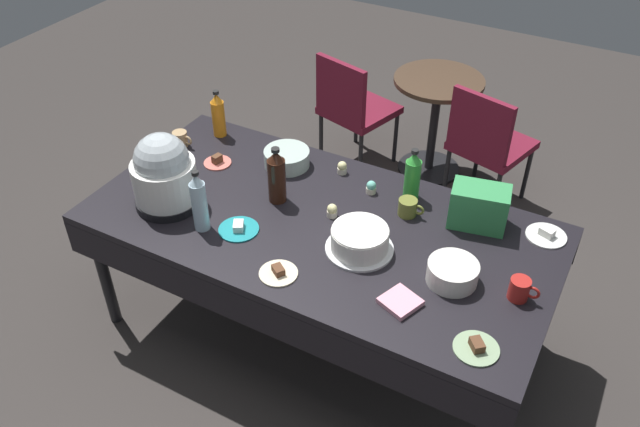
% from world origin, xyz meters
% --- Properties ---
extents(ground, '(9.00, 9.00, 0.00)m').
position_xyz_m(ground, '(0.00, 0.00, 0.00)').
color(ground, '#383330').
extents(potluck_table, '(2.20, 1.10, 0.75)m').
position_xyz_m(potluck_table, '(0.00, 0.00, 0.69)').
color(potluck_table, black).
rests_on(potluck_table, ground).
extents(frosted_layer_cake, '(0.31, 0.31, 0.12)m').
position_xyz_m(frosted_layer_cake, '(0.25, -0.09, 0.81)').
color(frosted_layer_cake, silver).
rests_on(frosted_layer_cake, potluck_table).
extents(slow_cooker, '(0.32, 0.32, 0.38)m').
position_xyz_m(slow_cooker, '(-0.71, -0.23, 0.93)').
color(slow_cooker, black).
rests_on(slow_cooker, potluck_table).
extents(glass_salad_bowl, '(0.24, 0.24, 0.09)m').
position_xyz_m(glass_salad_bowl, '(-0.38, 0.34, 0.79)').
color(glass_salad_bowl, '#B2C6BC').
rests_on(glass_salad_bowl, potluck_table).
extents(ceramic_snack_bowl, '(0.22, 0.22, 0.09)m').
position_xyz_m(ceramic_snack_bowl, '(0.68, -0.08, 0.80)').
color(ceramic_snack_bowl, silver).
rests_on(ceramic_snack_bowl, potluck_table).
extents(dessert_plate_coral, '(0.15, 0.15, 0.05)m').
position_xyz_m(dessert_plate_coral, '(-0.71, 0.17, 0.76)').
color(dessert_plate_coral, '#E07266').
rests_on(dessert_plate_coral, potluck_table).
extents(dessert_plate_sage, '(0.18, 0.18, 0.04)m').
position_xyz_m(dessert_plate_sage, '(0.89, -0.39, 0.76)').
color(dessert_plate_sage, '#8CA87F').
rests_on(dessert_plate_sage, potluck_table).
extents(dessert_plate_white, '(0.19, 0.19, 0.04)m').
position_xyz_m(dessert_plate_white, '(0.96, 0.40, 0.76)').
color(dessert_plate_white, white).
rests_on(dessert_plate_white, potluck_table).
extents(dessert_plate_cream, '(0.17, 0.17, 0.04)m').
position_xyz_m(dessert_plate_cream, '(0.02, -0.40, 0.76)').
color(dessert_plate_cream, beige).
rests_on(dessert_plate_cream, potluck_table).
extents(dessert_plate_teal, '(0.19, 0.19, 0.04)m').
position_xyz_m(dessert_plate_teal, '(-0.30, -0.23, 0.76)').
color(dessert_plate_teal, teal).
rests_on(dessert_plate_teal, potluck_table).
extents(cupcake_cocoa, '(0.05, 0.05, 0.07)m').
position_xyz_m(cupcake_cocoa, '(0.11, 0.33, 0.78)').
color(cupcake_cocoa, beige).
rests_on(cupcake_cocoa, potluck_table).
extents(cupcake_vanilla, '(0.05, 0.05, 0.07)m').
position_xyz_m(cupcake_vanilla, '(-0.09, 0.41, 0.78)').
color(cupcake_vanilla, beige).
rests_on(cupcake_vanilla, potluck_table).
extents(cupcake_mint, '(0.05, 0.05, 0.07)m').
position_xyz_m(cupcake_mint, '(0.03, 0.07, 0.78)').
color(cupcake_mint, beige).
rests_on(cupcake_mint, potluck_table).
extents(soda_bottle_cola, '(0.09, 0.09, 0.30)m').
position_xyz_m(soda_bottle_cola, '(-0.27, 0.05, 0.89)').
color(soda_bottle_cola, '#33190F').
rests_on(soda_bottle_cola, potluck_table).
extents(soda_bottle_orange_juice, '(0.07, 0.07, 0.27)m').
position_xyz_m(soda_bottle_orange_juice, '(-0.87, 0.42, 0.88)').
color(soda_bottle_orange_juice, orange).
rests_on(soda_bottle_orange_juice, potluck_table).
extents(soda_bottle_water, '(0.07, 0.07, 0.32)m').
position_xyz_m(soda_bottle_water, '(-0.46, -0.30, 0.90)').
color(soda_bottle_water, silver).
rests_on(soda_bottle_water, potluck_table).
extents(soda_bottle_lime_soda, '(0.08, 0.08, 0.27)m').
position_xyz_m(soda_bottle_lime_soda, '(0.30, 0.39, 0.88)').
color(soda_bottle_lime_soda, green).
rests_on(soda_bottle_lime_soda, potluck_table).
extents(coffee_mug_olive, '(0.13, 0.09, 0.08)m').
position_xyz_m(coffee_mug_olive, '(0.34, 0.25, 0.79)').
color(coffee_mug_olive, olive).
rests_on(coffee_mug_olive, potluck_table).
extents(coffee_mug_tan, '(0.12, 0.08, 0.08)m').
position_xyz_m(coffee_mug_tan, '(-0.99, 0.22, 0.79)').
color(coffee_mug_tan, tan).
rests_on(coffee_mug_tan, potluck_table).
extents(coffee_mug_red, '(0.13, 0.08, 0.10)m').
position_xyz_m(coffee_mug_red, '(0.95, -0.04, 0.80)').
color(coffee_mug_red, '#B2231E').
rests_on(coffee_mug_red, potluck_table).
extents(soda_carton, '(0.29, 0.21, 0.20)m').
position_xyz_m(soda_carton, '(0.65, 0.34, 0.85)').
color(soda_carton, '#338C4C').
rests_on(soda_carton, potluck_table).
extents(paper_napkin_stack, '(0.18, 0.18, 0.02)m').
position_xyz_m(paper_napkin_stack, '(0.54, -0.31, 0.76)').
color(paper_napkin_stack, pink).
rests_on(paper_napkin_stack, potluck_table).
extents(maroon_chair_left, '(0.54, 0.54, 0.85)m').
position_xyz_m(maroon_chair_left, '(-0.57, 1.51, 0.49)').
color(maroon_chair_left, maroon).
rests_on(maroon_chair_left, ground).
extents(maroon_chair_right, '(0.54, 0.54, 0.85)m').
position_xyz_m(maroon_chair_right, '(0.38, 1.51, 0.49)').
color(maroon_chair_right, maroon).
rests_on(maroon_chair_right, ground).
extents(round_cafe_table, '(0.60, 0.60, 0.72)m').
position_xyz_m(round_cafe_table, '(-0.05, 1.73, 0.50)').
color(round_cafe_table, '#473323').
rests_on(round_cafe_table, ground).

